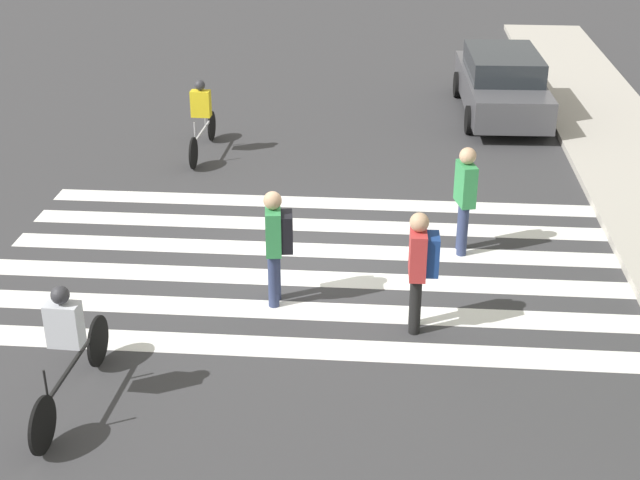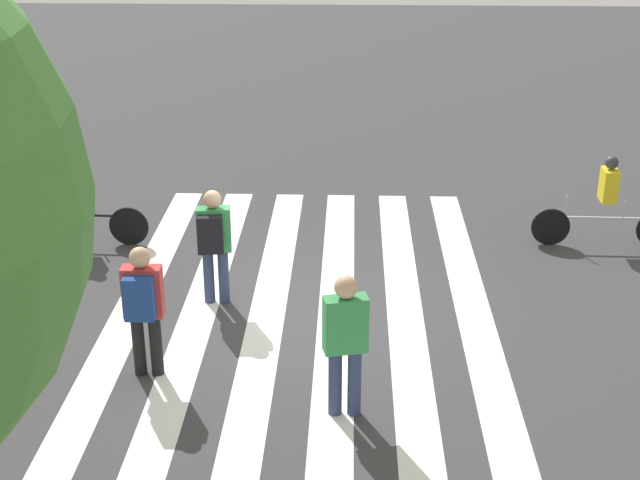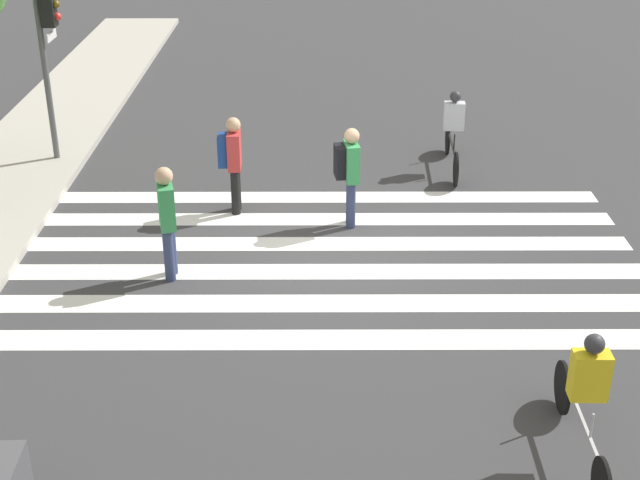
{
  "view_description": "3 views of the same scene",
  "coord_description": "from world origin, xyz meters",
  "px_view_note": "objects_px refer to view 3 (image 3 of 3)",
  "views": [
    {
      "loc": [
        12.68,
        1.23,
        6.5
      ],
      "look_at": [
        0.82,
        0.27,
        0.83
      ],
      "focal_mm": 50.0,
      "sensor_mm": 36.0,
      "label": 1
    },
    {
      "loc": [
        -0.68,
        11.45,
        6.08
      ],
      "look_at": [
        -0.26,
        -0.35,
        1.03
      ],
      "focal_mm": 50.0,
      "sensor_mm": 36.0,
      "label": 2
    },
    {
      "loc": [
        -12.9,
        0.22,
        6.51
      ],
      "look_at": [
        -1.2,
        0.18,
        0.89
      ],
      "focal_mm": 50.0,
      "sensor_mm": 36.0,
      "label": 3
    }
  ],
  "objects_px": {
    "traffic_light": "(47,32)",
    "pedestrian_adult_yellow_jacket": "(232,157)",
    "pedestrian_adult_tall_backpack": "(349,169)",
    "pedestrian_child_with_backpack": "(167,216)",
    "cyclist_mid_street": "(587,394)",
    "cyclist_far_lane": "(453,128)"
  },
  "relations": [
    {
      "from": "cyclist_mid_street",
      "to": "pedestrian_adult_tall_backpack",
      "type": "bearing_deg",
      "value": 21.91
    },
    {
      "from": "pedestrian_child_with_backpack",
      "to": "cyclist_mid_street",
      "type": "distance_m",
      "value": 6.75
    },
    {
      "from": "cyclist_mid_street",
      "to": "pedestrian_adult_yellow_jacket",
      "type": "bearing_deg",
      "value": 33.98
    },
    {
      "from": "traffic_light",
      "to": "cyclist_mid_street",
      "type": "height_order",
      "value": "traffic_light"
    },
    {
      "from": "pedestrian_adult_tall_backpack",
      "to": "traffic_light",
      "type": "bearing_deg",
      "value": -125.32
    },
    {
      "from": "pedestrian_child_with_backpack",
      "to": "cyclist_mid_street",
      "type": "relative_size",
      "value": 0.75
    },
    {
      "from": "pedestrian_child_with_backpack",
      "to": "cyclist_mid_street",
      "type": "xyz_separation_m",
      "value": [
        -4.33,
        -5.17,
        -0.16
      ]
    },
    {
      "from": "traffic_light",
      "to": "pedestrian_adult_tall_backpack",
      "type": "height_order",
      "value": "traffic_light"
    },
    {
      "from": "pedestrian_adult_tall_backpack",
      "to": "cyclist_far_lane",
      "type": "xyz_separation_m",
      "value": [
        2.69,
        -2.16,
        -0.17
      ]
    },
    {
      "from": "pedestrian_adult_yellow_jacket",
      "to": "cyclist_far_lane",
      "type": "bearing_deg",
      "value": 115.52
    },
    {
      "from": "pedestrian_adult_yellow_jacket",
      "to": "cyclist_mid_street",
      "type": "height_order",
      "value": "pedestrian_adult_yellow_jacket"
    },
    {
      "from": "traffic_light",
      "to": "pedestrian_child_with_backpack",
      "type": "height_order",
      "value": "traffic_light"
    },
    {
      "from": "traffic_light",
      "to": "pedestrian_adult_yellow_jacket",
      "type": "relative_size",
      "value": 2.18
    },
    {
      "from": "cyclist_far_lane",
      "to": "pedestrian_child_with_backpack",
      "type": "bearing_deg",
      "value": 135.46
    },
    {
      "from": "pedestrian_child_with_backpack",
      "to": "pedestrian_adult_tall_backpack",
      "type": "height_order",
      "value": "pedestrian_child_with_backpack"
    },
    {
      "from": "pedestrian_adult_yellow_jacket",
      "to": "cyclist_mid_street",
      "type": "bearing_deg",
      "value": 31.66
    },
    {
      "from": "pedestrian_child_with_backpack",
      "to": "pedestrian_adult_yellow_jacket",
      "type": "relative_size",
      "value": 1.03
    },
    {
      "from": "pedestrian_adult_tall_backpack",
      "to": "pedestrian_adult_yellow_jacket",
      "type": "xyz_separation_m",
      "value": [
        0.58,
        2.04,
        0.0
      ]
    },
    {
      "from": "pedestrian_adult_yellow_jacket",
      "to": "pedestrian_adult_tall_backpack",
      "type": "bearing_deg",
      "value": 73.02
    },
    {
      "from": "pedestrian_adult_tall_backpack",
      "to": "cyclist_mid_street",
      "type": "xyz_separation_m",
      "value": [
        -6.27,
        -2.37,
        -0.17
      ]
    },
    {
      "from": "pedestrian_child_with_backpack",
      "to": "cyclist_far_lane",
      "type": "height_order",
      "value": "pedestrian_child_with_backpack"
    },
    {
      "from": "pedestrian_adult_tall_backpack",
      "to": "pedestrian_adult_yellow_jacket",
      "type": "bearing_deg",
      "value": -113.48
    }
  ]
}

